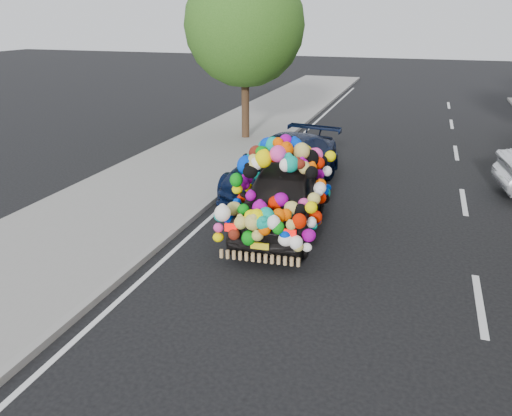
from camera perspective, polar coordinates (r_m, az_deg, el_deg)
The scene contains 7 objects.
ground at distance 9.20m, azimuth 1.29°, elevation -7.17°, with size 100.00×100.00×0.00m, color black.
sidewalk at distance 11.09m, azimuth -20.48°, elevation -3.10°, with size 4.00×60.00×0.12m, color gray.
kerb at distance 10.03m, azimuth -11.67°, elevation -4.68°, with size 0.15×60.00×0.13m, color gray.
lane_markings at distance 8.97m, azimuth 24.20°, elevation -9.99°, with size 6.00×50.00×0.01m, color silver, non-canonical shape.
tree_near_sidewalk at distance 18.31m, azimuth -1.29°, elevation 20.12°, with size 4.20×4.20×6.13m.
plush_art_car at distance 10.64m, azimuth 2.99°, elevation 2.80°, with size 2.27×4.30×2.00m.
navy_sedan at distance 13.21m, azimuth 3.18°, elevation 4.96°, with size 1.90×4.69×1.36m, color black.
Camera 1 is at (2.37, -7.73, 4.37)m, focal length 35.00 mm.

